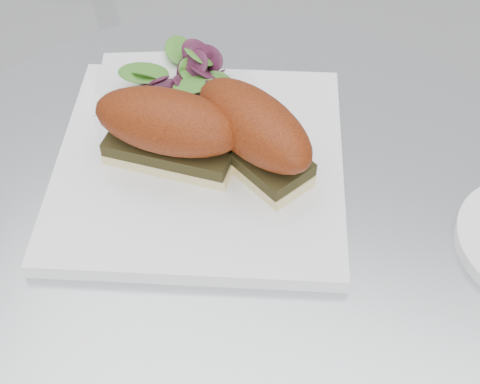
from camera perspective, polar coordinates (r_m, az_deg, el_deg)
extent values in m
cylinder|color=silver|center=(0.64, -1.08, -3.28)|extent=(0.70, 0.70, 0.02)
cube|color=white|center=(0.67, -3.41, 2.51)|extent=(0.35, 0.35, 0.02)
cube|color=beige|center=(0.66, -5.87, 3.15)|extent=(0.13, 0.05, 0.01)
cube|color=black|center=(0.65, -5.97, 3.98)|extent=(0.12, 0.06, 0.01)
ellipsoid|color=maroon|center=(0.63, -6.19, 5.98)|extent=(0.15, 0.07, 0.06)
cube|color=beige|center=(0.66, 1.11, 2.93)|extent=(0.13, 0.11, 0.01)
cube|color=black|center=(0.65, 1.13, 3.76)|extent=(0.13, 0.11, 0.01)
ellipsoid|color=maroon|center=(0.63, 1.17, 5.78)|extent=(0.16, 0.13, 0.06)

